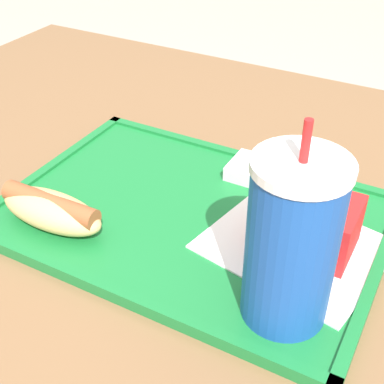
{
  "coord_description": "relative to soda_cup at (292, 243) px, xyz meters",
  "views": [
    {
      "loc": [
        -0.2,
        0.39,
        1.13
      ],
      "look_at": [
        0.03,
        -0.03,
        0.79
      ],
      "focal_mm": 50.0,
      "sensor_mm": 36.0,
      "label": 1
    }
  ],
  "objects": [
    {
      "name": "paper_napkin",
      "position": [
        0.02,
        -0.09,
        -0.08
      ],
      "size": [
        0.2,
        0.18,
        0.0
      ],
      "color": "white",
      "rests_on": "food_tray"
    },
    {
      "name": "sauce_cup_mayo",
      "position": [
        0.12,
        -0.19,
        -0.07
      ],
      "size": [
        0.05,
        0.05,
        0.02
      ],
      "color": "silver",
      "rests_on": "food_tray"
    },
    {
      "name": "hot_dog_far",
      "position": [
        0.27,
        0.0,
        -0.06
      ],
      "size": [
        0.13,
        0.05,
        0.04
      ],
      "color": "#DBB270",
      "rests_on": "food_tray"
    },
    {
      "name": "sauce_cup_ketchup",
      "position": [
        0.03,
        -0.2,
        -0.07
      ],
      "size": [
        0.05,
        0.05,
        0.02
      ],
      "color": "silver",
      "rests_on": "food_tray"
    },
    {
      "name": "fries_carton",
      "position": [
        0.01,
        -0.1,
        -0.05
      ],
      "size": [
        0.09,
        0.07,
        0.11
      ],
      "color": "red",
      "rests_on": "food_tray"
    },
    {
      "name": "soda_cup",
      "position": [
        0.0,
        0.0,
        0.0
      ],
      "size": [
        0.08,
        0.08,
        0.19
      ],
      "color": "#194CA5",
      "rests_on": "food_tray"
    },
    {
      "name": "food_tray",
      "position": [
        0.14,
        -0.09,
        -0.09
      ],
      "size": [
        0.42,
        0.29,
        0.01
      ],
      "color": "#197233",
      "rests_on": "dining_table"
    }
  ]
}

